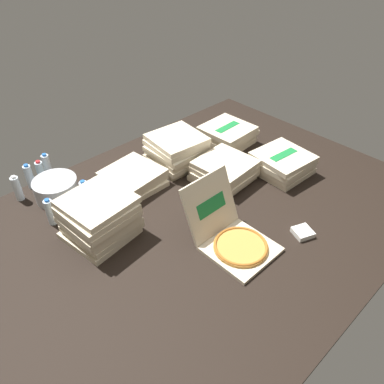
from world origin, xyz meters
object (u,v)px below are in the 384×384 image
water_bottle_5 (17,188)px  pizza_stack_left_mid (282,163)px  pizza_stack_right_far (227,135)px  pizza_stack_left_far (133,178)px  pizza_stack_center_near (99,218)px  pizza_stack_right_mid (224,171)px  water_bottle_0 (29,177)px  ice_bucket (56,189)px  water_bottle_1 (41,173)px  napkin_pile (303,232)px  open_pizza_box (232,236)px  water_bottle_2 (67,210)px  water_bottle_6 (50,212)px  water_bottle_4 (47,166)px  water_bottle_3 (85,193)px  pizza_stack_left_near (176,150)px

water_bottle_5 → pizza_stack_left_mid: bearing=-33.7°
pizza_stack_right_far → pizza_stack_left_far: (-1.02, 0.07, -0.02)m
pizza_stack_center_near → water_bottle_5: bearing=107.5°
pizza_stack_right_mid → pizza_stack_left_far: (-0.57, 0.45, -0.02)m
water_bottle_0 → ice_bucket: bearing=-71.4°
water_bottle_1 → water_bottle_5: size_ratio=1.00×
napkin_pile → pizza_stack_right_far: bearing=65.8°
open_pizza_box → pizza_stack_left_far: bearing=94.4°
pizza_stack_right_mid → pizza_stack_left_mid: bearing=-31.3°
open_pizza_box → water_bottle_2: bearing=124.9°
water_bottle_6 → napkin_pile: water_bottle_6 is taller
water_bottle_4 → pizza_stack_left_far: bearing=-53.2°
pizza_stack_left_mid → pizza_stack_left_far: pizza_stack_left_mid is taller
pizza_stack_left_far → water_bottle_5: bearing=148.7°
water_bottle_0 → water_bottle_5: size_ratio=1.00×
water_bottle_0 → open_pizza_box: bearing=-65.9°
pizza_stack_left_mid → pizza_stack_right_mid: (-0.42, 0.26, -0.00)m
water_bottle_6 → water_bottle_1: bearing=70.7°
napkin_pile → pizza_stack_left_far: bearing=111.4°
pizza_stack_left_mid → pizza_stack_right_mid: bearing=148.7°
pizza_stack_left_mid → pizza_stack_right_far: bearing=87.7°
water_bottle_4 → water_bottle_6: size_ratio=1.00×
pizza_stack_left_far → water_bottle_4: size_ratio=2.11×
water_bottle_2 → napkin_pile: size_ratio=1.75×
pizza_stack_center_near → water_bottle_4: size_ratio=2.23×
ice_bucket → water_bottle_0: size_ratio=1.54×
ice_bucket → water_bottle_3: 0.25m
pizza_stack_left_far → water_bottle_1: bearing=134.9°
open_pizza_box → water_bottle_6: size_ratio=2.68×
ice_bucket → water_bottle_0: (-0.09, 0.26, 0.02)m
pizza_stack_right_far → water_bottle_2: 1.61m
pizza_stack_left_far → water_bottle_2: (-0.59, -0.03, 0.04)m
pizza_stack_left_near → water_bottle_1: size_ratio=2.12×
water_bottle_2 → water_bottle_4: 0.63m
water_bottle_1 → water_bottle_3: 0.48m
pizza_stack_right_far → ice_bucket: (-1.54, 0.34, -0.01)m
water_bottle_0 → water_bottle_5: bearing=-148.1°
pizza_stack_left_near → water_bottle_1: (-0.97, 0.52, -0.03)m
water_bottle_4 → napkin_pile: 2.05m
ice_bucket → open_pizza_box: bearing=-64.8°
ice_bucket → water_bottle_3: water_bottle_3 is taller
water_bottle_2 → water_bottle_4: bearing=75.3°
water_bottle_3 → water_bottle_5: (-0.34, 0.40, 0.00)m
pizza_stack_left_near → napkin_pile: 1.25m
pizza_stack_right_far → pizza_stack_left_far: pizza_stack_right_far is taller
water_bottle_0 → pizza_stack_left_near: bearing=-26.8°
pizza_stack_left_far → napkin_pile: bearing=-68.6°
open_pizza_box → pizza_stack_right_mid: bearing=46.8°
water_bottle_3 → napkin_pile: bearing=-55.6°
water_bottle_1 → water_bottle_2: (-0.08, -0.54, 0.00)m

